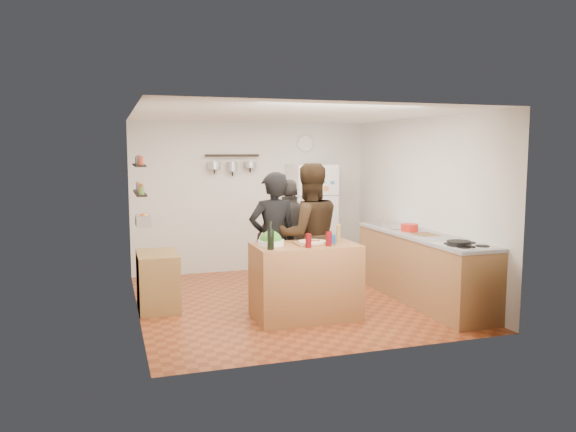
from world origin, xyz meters
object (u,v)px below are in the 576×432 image
object	(u,v)px
prep_island	(305,281)
wine_bottle	(271,239)
counter_run	(422,268)
salt_canister	(332,240)
salad_bowl	(271,243)
person_left	(273,241)
red_bowl	(409,228)
side_table	(158,281)
skillet	(459,243)
fridge	(312,218)
person_back	(291,237)
person_center	(309,236)
wall_clock	(305,144)
pepper_mill	(338,235)

from	to	relation	value
prep_island	wine_bottle	distance (m)	0.79
wine_bottle	counter_run	xyz separation A→B (m)	(2.27, 0.46, -0.58)
wine_bottle	salt_canister	bearing A→B (deg)	7.13
salad_bowl	person_left	xyz separation A→B (m)	(0.17, 0.47, -0.06)
prep_island	red_bowl	world-z (taller)	red_bowl
person_left	side_table	size ratio (longest dim) A/B	2.21
salt_canister	side_table	bearing A→B (deg)	151.28
person_left	red_bowl	xyz separation A→B (m)	(1.97, -0.00, 0.09)
salt_canister	skillet	size ratio (longest dim) A/B	0.42
fridge	side_table	distance (m)	3.17
skillet	wine_bottle	bearing A→B (deg)	167.47
person_back	fridge	distance (m)	1.65
skillet	person_center	bearing A→B (deg)	140.80
person_center	person_back	size ratio (longest dim) A/B	1.15
person_back	person_center	bearing A→B (deg)	104.71
person_center	red_bowl	xyz separation A→B (m)	(1.50, 0.04, 0.03)
counter_run	wall_clock	world-z (taller)	wall_clock
pepper_mill	counter_run	world-z (taller)	pepper_mill
red_bowl	wine_bottle	bearing A→B (deg)	-161.44
person_center	skillet	bearing A→B (deg)	142.13
prep_island	person_back	world-z (taller)	person_back
side_table	wine_bottle	bearing A→B (deg)	-45.19
prep_island	wall_clock	world-z (taller)	wall_clock
wine_bottle	fridge	bearing A→B (deg)	61.26
salad_bowl	salt_canister	world-z (taller)	salt_canister
prep_island	salad_bowl	world-z (taller)	salad_bowl
prep_island	salt_canister	distance (m)	0.61
salt_canister	fridge	bearing A→B (deg)	74.96
skillet	side_table	bearing A→B (deg)	153.53
counter_run	skillet	xyz separation A→B (m)	(-0.10, -0.95, 0.50)
pepper_mill	red_bowl	world-z (taller)	pepper_mill
wine_bottle	person_left	xyz separation A→B (m)	(0.25, 0.74, -0.14)
red_bowl	wall_clock	bearing A→B (deg)	106.59
pepper_mill	wall_clock	size ratio (longest dim) A/B	0.60
person_center	salad_bowl	bearing A→B (deg)	35.58
salad_bowl	person_back	size ratio (longest dim) A/B	0.19
salt_canister	counter_run	distance (m)	1.60
person_center	person_back	world-z (taller)	person_center
person_left	skillet	bearing A→B (deg)	142.85
pepper_mill	person_center	xyz separation A→B (m)	(-0.24, 0.43, -0.06)
person_center	fridge	distance (m)	2.21
salad_bowl	person_left	distance (m)	0.51
person_left	counter_run	bearing A→B (deg)	167.51
person_back	side_table	distance (m)	1.91
salad_bowl	skillet	size ratio (longest dim) A/B	1.12
person_left	counter_run	size ratio (longest dim) A/B	0.67
person_left	red_bowl	world-z (taller)	person_left
wine_bottle	salt_canister	xyz separation A→B (m)	(0.80, 0.10, -0.06)
red_bowl	fridge	size ratio (longest dim) A/B	0.13
pepper_mill	salt_canister	distance (m)	0.23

